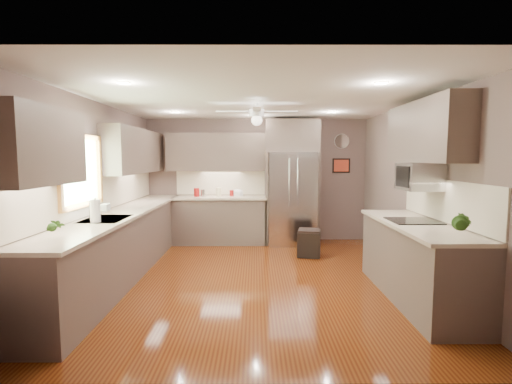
{
  "coord_description": "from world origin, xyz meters",
  "views": [
    {
      "loc": [
        -0.02,
        -5.17,
        1.72
      ],
      "look_at": [
        -0.01,
        0.6,
        1.18
      ],
      "focal_mm": 26.0,
      "sensor_mm": 36.0,
      "label": 1
    }
  ],
  "objects_px": {
    "canister_a": "(197,193)",
    "potted_plant_right": "(463,223)",
    "microwave": "(419,177)",
    "stool": "(309,243)",
    "canister_d": "(232,193)",
    "refrigerator": "(292,184)",
    "potted_plant_left": "(53,226)",
    "bowl": "(238,195)",
    "paper_towel": "(95,211)",
    "soap_bottle": "(106,207)",
    "canister_b": "(203,193)",
    "canister_c": "(219,192)"
  },
  "relations": [
    {
      "from": "canister_a",
      "to": "potted_plant_right",
      "type": "xyz_separation_m",
      "value": [
        3.12,
        -3.94,
        0.09
      ]
    },
    {
      "from": "microwave",
      "to": "stool",
      "type": "bearing_deg",
      "value": 123.13
    },
    {
      "from": "canister_d",
      "to": "refrigerator",
      "type": "xyz_separation_m",
      "value": [
        1.2,
        -0.09,
        0.19
      ]
    },
    {
      "from": "canister_d",
      "to": "potted_plant_left",
      "type": "bearing_deg",
      "value": -109.96
    },
    {
      "from": "canister_d",
      "to": "potted_plant_left",
      "type": "height_order",
      "value": "potted_plant_left"
    },
    {
      "from": "refrigerator",
      "to": "microwave",
      "type": "distance_m",
      "value": 3.03
    },
    {
      "from": "potted_plant_left",
      "to": "microwave",
      "type": "xyz_separation_m",
      "value": [
        3.96,
        1.16,
        0.41
      ]
    },
    {
      "from": "canister_d",
      "to": "stool",
      "type": "distance_m",
      "value": 1.94
    },
    {
      "from": "refrigerator",
      "to": "stool",
      "type": "distance_m",
      "value": 1.4
    },
    {
      "from": "bowl",
      "to": "paper_towel",
      "type": "bearing_deg",
      "value": -117.38
    },
    {
      "from": "soap_bottle",
      "to": "stool",
      "type": "bearing_deg",
      "value": 24.06
    },
    {
      "from": "paper_towel",
      "to": "canister_b",
      "type": "bearing_deg",
      "value": 74.01
    },
    {
      "from": "canister_c",
      "to": "microwave",
      "type": "relative_size",
      "value": 0.33
    },
    {
      "from": "canister_b",
      "to": "paper_towel",
      "type": "xyz_separation_m",
      "value": [
        -0.86,
        -3.01,
        0.07
      ]
    },
    {
      "from": "potted_plant_left",
      "to": "bowl",
      "type": "bearing_deg",
      "value": 68.39
    },
    {
      "from": "canister_b",
      "to": "potted_plant_left",
      "type": "xyz_separation_m",
      "value": [
        -0.86,
        -3.94,
        0.06
      ]
    },
    {
      "from": "paper_towel",
      "to": "soap_bottle",
      "type": "bearing_deg",
      "value": 100.83
    },
    {
      "from": "potted_plant_right",
      "to": "refrigerator",
      "type": "height_order",
      "value": "refrigerator"
    },
    {
      "from": "canister_a",
      "to": "paper_towel",
      "type": "xyz_separation_m",
      "value": [
        -0.74,
        -2.97,
        0.06
      ]
    },
    {
      "from": "canister_b",
      "to": "soap_bottle",
      "type": "bearing_deg",
      "value": -112.23
    },
    {
      "from": "stool",
      "to": "potted_plant_right",
      "type": "bearing_deg",
      "value": -70.77
    },
    {
      "from": "potted_plant_right",
      "to": "bowl",
      "type": "height_order",
      "value": "potted_plant_right"
    },
    {
      "from": "canister_c",
      "to": "potted_plant_left",
      "type": "relative_size",
      "value": 0.68
    },
    {
      "from": "canister_c",
      "to": "potted_plant_right",
      "type": "xyz_separation_m",
      "value": [
        2.68,
        -3.97,
        0.08
      ]
    },
    {
      "from": "paper_towel",
      "to": "stool",
      "type": "bearing_deg",
      "value": 34.23
    },
    {
      "from": "bowl",
      "to": "stool",
      "type": "bearing_deg",
      "value": -40.01
    },
    {
      "from": "soap_bottle",
      "to": "refrigerator",
      "type": "distance_m",
      "value": 3.61
    },
    {
      "from": "potted_plant_right",
      "to": "microwave",
      "type": "height_order",
      "value": "microwave"
    },
    {
      "from": "canister_a",
      "to": "canister_b",
      "type": "distance_m",
      "value": 0.13
    },
    {
      "from": "potted_plant_right",
      "to": "canister_d",
      "type": "bearing_deg",
      "value": 121.24
    },
    {
      "from": "refrigerator",
      "to": "canister_b",
      "type": "bearing_deg",
      "value": 177.6
    },
    {
      "from": "potted_plant_left",
      "to": "refrigerator",
      "type": "bearing_deg",
      "value": 55.72
    },
    {
      "from": "potted_plant_left",
      "to": "refrigerator",
      "type": "distance_m",
      "value": 4.68
    },
    {
      "from": "potted_plant_left",
      "to": "potted_plant_right",
      "type": "xyz_separation_m",
      "value": [
        3.86,
        -0.04,
        0.04
      ]
    },
    {
      "from": "potted_plant_right",
      "to": "potted_plant_left",
      "type": "bearing_deg",
      "value": 179.46
    },
    {
      "from": "canister_b",
      "to": "potted_plant_right",
      "type": "height_order",
      "value": "potted_plant_right"
    },
    {
      "from": "potted_plant_left",
      "to": "stool",
      "type": "relative_size",
      "value": 0.57
    },
    {
      "from": "potted_plant_left",
      "to": "stool",
      "type": "xyz_separation_m",
      "value": [
        2.85,
        2.87,
        -0.83
      ]
    },
    {
      "from": "canister_d",
      "to": "potted_plant_right",
      "type": "height_order",
      "value": "potted_plant_right"
    },
    {
      "from": "canister_d",
      "to": "stool",
      "type": "height_order",
      "value": "canister_d"
    },
    {
      "from": "canister_d",
      "to": "bowl",
      "type": "xyz_separation_m",
      "value": [
        0.13,
        -0.01,
        -0.03
      ]
    },
    {
      "from": "canister_c",
      "to": "soap_bottle",
      "type": "relative_size",
      "value": 0.86
    },
    {
      "from": "bowl",
      "to": "microwave",
      "type": "bearing_deg",
      "value": -49.26
    },
    {
      "from": "canister_a",
      "to": "canister_d",
      "type": "xyz_separation_m",
      "value": [
        0.7,
        0.06,
        -0.02
      ]
    },
    {
      "from": "canister_b",
      "to": "paper_towel",
      "type": "relative_size",
      "value": 0.47
    },
    {
      "from": "canister_c",
      "to": "bowl",
      "type": "relative_size",
      "value": 0.79
    },
    {
      "from": "potted_plant_left",
      "to": "canister_d",
      "type": "bearing_deg",
      "value": 70.04
    },
    {
      "from": "canister_b",
      "to": "soap_bottle",
      "type": "height_order",
      "value": "soap_bottle"
    },
    {
      "from": "canister_d",
      "to": "potted_plant_left",
      "type": "xyz_separation_m",
      "value": [
        -1.44,
        -3.96,
        0.07
      ]
    },
    {
      "from": "microwave",
      "to": "canister_a",
      "type": "bearing_deg",
      "value": 139.59
    }
  ]
}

